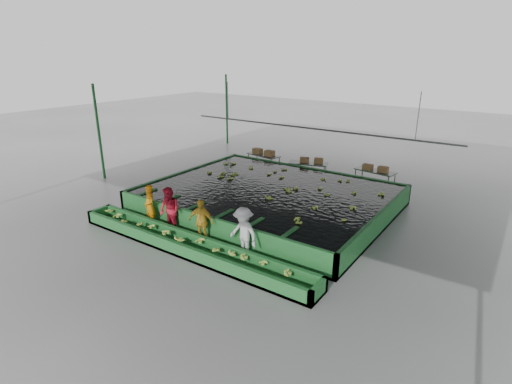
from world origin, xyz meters
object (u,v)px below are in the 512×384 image
Objects in this scene: flotation_tank at (269,198)px; packing_table_left at (264,162)px; worker_c at (201,221)px; worker_d at (243,233)px; box_stack_right at (375,171)px; worker_b at (170,210)px; sorting_trough at (188,245)px; box_stack_mid at (311,163)px; packing_table_mid at (308,171)px; packing_table_right at (374,179)px; box_stack_left at (263,155)px; worker_a at (150,206)px.

packing_table_left is (-3.51, 4.83, 0.01)m from flotation_tank.
worker_c is 9.76m from packing_table_left.
worker_d is 9.59m from box_stack_right.
sorting_trough is at bearing -19.97° from worker_b.
flotation_tank is 8.19× the size of box_stack_mid.
box_stack_mid is at bearing 33.75° from packing_table_mid.
flotation_tank is 5.64× the size of worker_d.
box_stack_left is (-6.38, -0.52, 0.46)m from packing_table_right.
flotation_tank is 4.78m from box_stack_mid.
packing_table_mid reaches higher than sorting_trough.
packing_table_right reaches higher than flotation_tank.
worker_d is 0.89× the size of packing_table_right.
sorting_trough is (0.00, -5.10, -0.20)m from flotation_tank.
worker_b is (-1.66, -4.30, 0.44)m from flotation_tank.
worker_a reaches higher than packing_table_mid.
packing_table_left is at bearing 115.21° from box_stack_left.
worker_b is at bearing -115.64° from box_stack_right.
box_stack_left reaches higher than box_stack_right.
worker_b is 0.89× the size of packing_table_right.
worker_c is 9.70m from box_stack_left.
worker_d is (3.45, 0.00, -0.00)m from worker_b.
worker_a is at bearing -170.75° from worker_d.
flotation_tank is 5.64× the size of worker_b.
worker_b is at bearing -111.13° from flotation_tank.
worker_c is 1.87m from worker_d.
sorting_trough is 2.06m from worker_d.
worker_d reaches higher than box_stack_mid.
packing_table_left is at bearing 107.19° from worker_b.
worker_b is 9.26m from box_stack_left.
packing_table_left is (-5.30, 9.13, -0.43)m from worker_d.
sorting_trough is 10.53m from packing_table_left.
box_stack_left is at bearing 129.40° from worker_d.
box_stack_right is (2.91, 5.23, 0.46)m from flotation_tank.
worker_b is 0.88× the size of packing_table_left.
packing_table_mid is at bearing 78.66° from worker_c.
worker_c is 9.99m from box_stack_right.
worker_c is at bearing -88.10° from box_stack_mid.
worker_c is at bearing 18.78° from worker_a.
worker_a reaches higher than box_stack_mid.
flotation_tank is at bearing 121.80° from worker_d.
worker_c reaches higher than box_stack_mid.
worker_b is 10.64m from packing_table_right.
worker_c reaches higher than box_stack_left.
packing_table_right is (4.56, 9.61, -0.43)m from worker_b.
worker_a is at bearing -120.77° from box_stack_right.
packing_table_mid is at bearing 113.75° from worker_d.
worker_d is (1.87, 0.00, 0.06)m from worker_c.
worker_a is 9.11m from box_stack_left.
box_stack_right is (6.40, 0.44, -0.01)m from box_stack_left.
packing_table_right is (6.41, 0.48, -0.00)m from packing_table_left.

